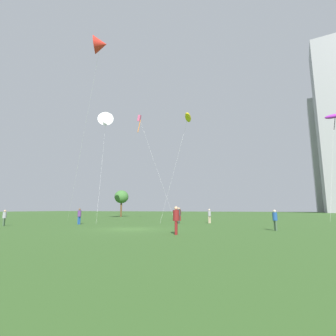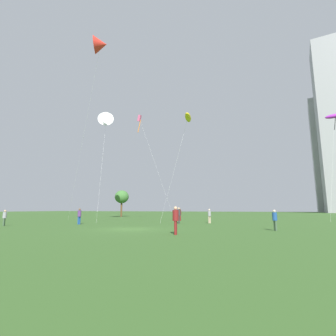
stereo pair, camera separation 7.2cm
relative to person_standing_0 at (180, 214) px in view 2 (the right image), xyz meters
name	(u,v)px [view 2 (the right image)]	position (x,y,z in m)	size (l,w,h in m)	color
ground	(130,229)	(0.61, -15.93, -1.02)	(280.00, 280.00, 0.00)	#335623
person_standing_0	(180,214)	(0.00, 0.00, 0.00)	(0.39, 0.39, 1.77)	maroon
person_standing_1	(275,219)	(12.07, -13.32, -0.08)	(0.36, 0.36, 1.62)	#3F593F
person_standing_2	(179,214)	(1.99, -6.65, 0.05)	(0.41, 0.41, 1.85)	#2D2D33
person_standing_3	(176,218)	(5.70, -18.85, 0.05)	(0.41, 0.41, 1.86)	maroon
person_standing_4	(209,215)	(5.25, -4.83, -0.05)	(0.38, 0.38, 1.69)	tan
person_standing_5	(79,215)	(-7.88, -12.07, -0.01)	(0.39, 0.39, 1.74)	#1E478C
person_standing_6	(5,217)	(-13.13, -16.84, -0.11)	(0.35, 0.35, 1.59)	#3F593F
kite_flying_0	(106,122)	(-12.36, -1.46, 15.06)	(7.28, 10.66, 17.53)	silver
kite_flying_1	(140,120)	(-6.64, -0.41, 15.04)	(6.59, 0.88, 16.89)	silver
kite_flying_2	(100,45)	(-7.21, -10.73, 21.70)	(10.38, 7.62, 23.93)	silver
kite_flying_3	(334,116)	(23.44, 11.58, 15.92)	(5.13, 7.74, 17.48)	silver
kite_flying_4	(188,118)	(3.11, -6.03, 12.07)	(3.88, 4.41, 13.74)	silver
park_tree_0	(122,197)	(-17.44, 12.80, 3.24)	(3.03, 3.03, 5.72)	brown
distant_highrise_1	(330,155)	(47.31, 116.10, 29.26)	(15.84, 17.08, 60.56)	#A8A8AD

